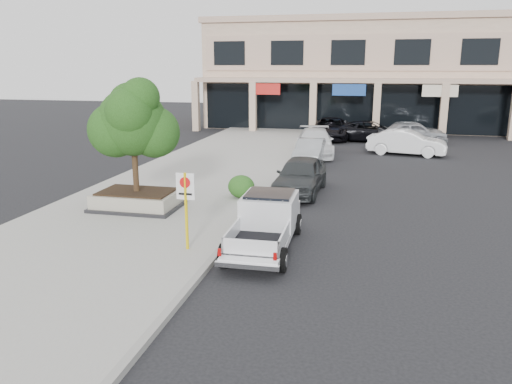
{
  "coord_description": "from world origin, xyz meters",
  "views": [
    {
      "loc": [
        2.6,
        -13.66,
        5.39
      ],
      "look_at": [
        -0.88,
        1.5,
        1.47
      ],
      "focal_mm": 35.0,
      "sensor_mm": 36.0,
      "label": 1
    }
  ],
  "objects_px": {
    "planter_tree": "(138,122)",
    "curb_car_c": "(315,142)",
    "curb_car_b": "(310,152)",
    "lot_car_a": "(413,133)",
    "lot_car_e": "(412,130)",
    "no_parking_sign": "(186,200)",
    "curb_car_a": "(300,175)",
    "curb_car_d": "(330,128)",
    "planter": "(137,200)",
    "lot_car_d": "(370,131)",
    "pickup_truck": "(264,224)",
    "lot_car_b": "(407,142)"
  },
  "relations": [
    {
      "from": "lot_car_a",
      "to": "lot_car_e",
      "type": "bearing_deg",
      "value": -20.82
    },
    {
      "from": "lot_car_d",
      "to": "curb_car_a",
      "type": "bearing_deg",
      "value": 174.0
    },
    {
      "from": "curb_car_b",
      "to": "curb_car_d",
      "type": "distance_m",
      "value": 10.25
    },
    {
      "from": "curb_car_c",
      "to": "lot_car_b",
      "type": "bearing_deg",
      "value": 6.13
    },
    {
      "from": "curb_car_b",
      "to": "curb_car_c",
      "type": "distance_m",
      "value": 2.89
    },
    {
      "from": "curb_car_a",
      "to": "lot_car_b",
      "type": "relative_size",
      "value": 0.97
    },
    {
      "from": "planter_tree",
      "to": "no_parking_sign",
      "type": "xyz_separation_m",
      "value": [
        3.27,
        -3.87,
        -1.78
      ]
    },
    {
      "from": "lot_car_e",
      "to": "no_parking_sign",
      "type": "bearing_deg",
      "value": 143.92
    },
    {
      "from": "planter_tree",
      "to": "curb_car_b",
      "type": "height_order",
      "value": "planter_tree"
    },
    {
      "from": "curb_car_b",
      "to": "curb_car_c",
      "type": "relative_size",
      "value": 0.76
    },
    {
      "from": "planter_tree",
      "to": "curb_car_a",
      "type": "distance_m",
      "value": 7.36
    },
    {
      "from": "curb_car_a",
      "to": "lot_car_b",
      "type": "xyz_separation_m",
      "value": [
        5.12,
        11.14,
        -0.0
      ]
    },
    {
      "from": "planter",
      "to": "curb_car_b",
      "type": "height_order",
      "value": "curb_car_b"
    },
    {
      "from": "lot_car_d",
      "to": "curb_car_b",
      "type": "bearing_deg",
      "value": 165.03
    },
    {
      "from": "no_parking_sign",
      "to": "planter",
      "type": "bearing_deg",
      "value": 132.5
    },
    {
      "from": "planter",
      "to": "curb_car_a",
      "type": "height_order",
      "value": "curb_car_a"
    },
    {
      "from": "pickup_truck",
      "to": "lot_car_a",
      "type": "relative_size",
      "value": 1.03
    },
    {
      "from": "no_parking_sign",
      "to": "curb_car_a",
      "type": "height_order",
      "value": "no_parking_sign"
    },
    {
      "from": "planter_tree",
      "to": "lot_car_a",
      "type": "distance_m",
      "value": 22.83
    },
    {
      "from": "no_parking_sign",
      "to": "curb_car_c",
      "type": "bearing_deg",
      "value": 84.38
    },
    {
      "from": "no_parking_sign",
      "to": "lot_car_e",
      "type": "bearing_deg",
      "value": 72.51
    },
    {
      "from": "lot_car_a",
      "to": "curb_car_b",
      "type": "bearing_deg",
      "value": 126.41
    },
    {
      "from": "planter",
      "to": "lot_car_e",
      "type": "distance_m",
      "value": 24.92
    },
    {
      "from": "lot_car_b",
      "to": "curb_car_c",
      "type": "bearing_deg",
      "value": 113.81
    },
    {
      "from": "curb_car_d",
      "to": "lot_car_b",
      "type": "relative_size",
      "value": 1.21
    },
    {
      "from": "planter",
      "to": "lot_car_b",
      "type": "relative_size",
      "value": 0.67
    },
    {
      "from": "no_parking_sign",
      "to": "lot_car_d",
      "type": "bearing_deg",
      "value": 78.26
    },
    {
      "from": "lot_car_d",
      "to": "planter_tree",
      "type": "bearing_deg",
      "value": 161.82
    },
    {
      "from": "lot_car_a",
      "to": "planter",
      "type": "bearing_deg",
      "value": 132.15
    },
    {
      "from": "planter_tree",
      "to": "no_parking_sign",
      "type": "relative_size",
      "value": 1.74
    },
    {
      "from": "no_parking_sign",
      "to": "curb_car_b",
      "type": "relative_size",
      "value": 0.55
    },
    {
      "from": "no_parking_sign",
      "to": "lot_car_a",
      "type": "distance_m",
      "value": 24.88
    },
    {
      "from": "curb_car_b",
      "to": "pickup_truck",
      "type": "bearing_deg",
      "value": -87.83
    },
    {
      "from": "planter_tree",
      "to": "curb_car_c",
      "type": "distance_m",
      "value": 15.03
    },
    {
      "from": "lot_car_e",
      "to": "pickup_truck",
      "type": "bearing_deg",
      "value": 147.87
    },
    {
      "from": "curb_car_b",
      "to": "curb_car_c",
      "type": "xyz_separation_m",
      "value": [
        -0.06,
        2.89,
        0.11
      ]
    },
    {
      "from": "planter",
      "to": "no_parking_sign",
      "type": "xyz_separation_m",
      "value": [
        3.41,
        -3.72,
        1.16
      ]
    },
    {
      "from": "lot_car_e",
      "to": "planter_tree",
      "type": "bearing_deg",
      "value": 133.95
    },
    {
      "from": "pickup_truck",
      "to": "lot_car_b",
      "type": "distance_m",
      "value": 18.98
    },
    {
      "from": "planter_tree",
      "to": "curb_car_d",
      "type": "xyz_separation_m",
      "value": [
        5.39,
        21.27,
        -2.61
      ]
    },
    {
      "from": "curb_car_a",
      "to": "lot_car_a",
      "type": "height_order",
      "value": "lot_car_a"
    },
    {
      "from": "curb_car_c",
      "to": "curb_car_d",
      "type": "distance_m",
      "value": 7.36
    },
    {
      "from": "planter",
      "to": "curb_car_d",
      "type": "bearing_deg",
      "value": 75.53
    },
    {
      "from": "planter",
      "to": "planter_tree",
      "type": "relative_size",
      "value": 0.8
    },
    {
      "from": "curb_car_a",
      "to": "curb_car_d",
      "type": "bearing_deg",
      "value": 93.26
    },
    {
      "from": "pickup_truck",
      "to": "curb_car_c",
      "type": "distance_m",
      "value": 16.9
    },
    {
      "from": "planter_tree",
      "to": "planter",
      "type": "bearing_deg",
      "value": -131.03
    },
    {
      "from": "curb_car_a",
      "to": "curb_car_d",
      "type": "xyz_separation_m",
      "value": [
        -0.11,
        17.14,
        0.01
      ]
    },
    {
      "from": "lot_car_b",
      "to": "lot_car_d",
      "type": "relative_size",
      "value": 0.88
    },
    {
      "from": "pickup_truck",
      "to": "curb_car_c",
      "type": "height_order",
      "value": "curb_car_c"
    }
  ]
}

